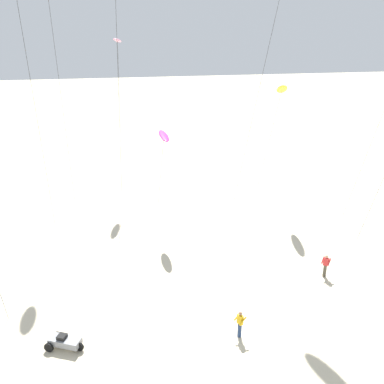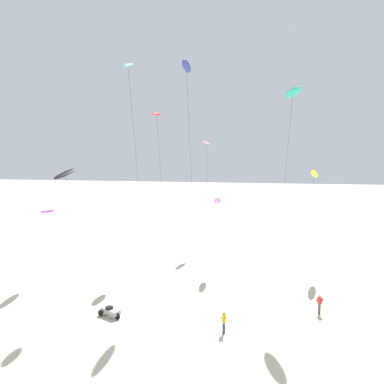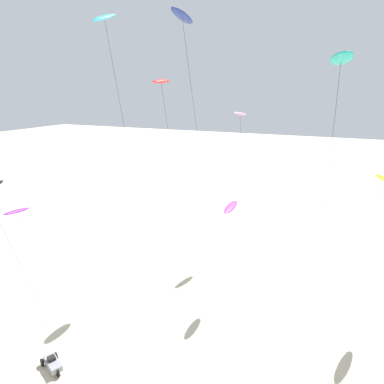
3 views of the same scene
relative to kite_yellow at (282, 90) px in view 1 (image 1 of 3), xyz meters
name	(u,v)px [view 1 (image 1 of 3)]	position (x,y,z in m)	size (l,w,h in m)	color
ground_plane	(228,314)	(-9.04, -15.01, -10.98)	(260.00, 260.00, 0.00)	beige
kite_yellow	(282,90)	(0.00, 0.00, 0.00)	(1.53, 5.46, 11.75)	yellow
kite_pink	(117,42)	(-13.65, 8.34, 3.79)	(1.23, 5.87, 15.27)	pink
kite_magenta	(164,136)	(-10.92, -2.60, -2.97)	(0.76, 5.41, 8.35)	#D8339E
kite_flyer_nearest	(325,265)	(-1.36, -12.51, -10.08)	(0.73, 0.73, 1.67)	#4C4738
kite_flyer_middle	(240,324)	(-9.00, -17.00, -10.08)	(0.66, 0.68, 1.67)	navy
beach_buggy	(64,341)	(-18.44, -15.86, -10.55)	(2.09, 1.58, 0.82)	gray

